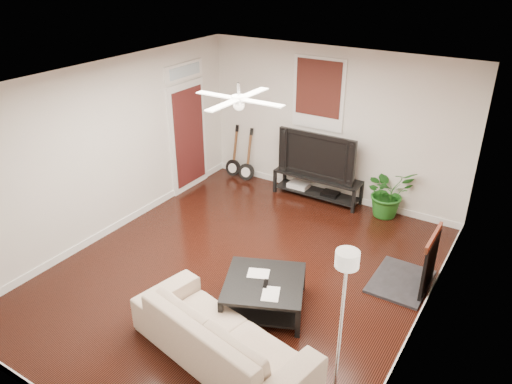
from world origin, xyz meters
TOP-DOWN VIEW (x-y plane):
  - room at (0.00, 0.00)m, footprint 5.01×6.01m
  - brick_accent at (2.49, 1.00)m, footprint 0.02×2.20m
  - fireplace at (2.20, 1.00)m, footprint 0.80×1.10m
  - window_back at (-0.30, 2.97)m, footprint 1.00×0.06m
  - door_left at (-2.46, 1.90)m, footprint 0.08×1.00m
  - tv_stand at (-0.13, 2.78)m, footprint 1.67×0.45m
  - tv at (-0.13, 2.80)m, footprint 1.50×0.20m
  - coffee_table at (0.69, -0.50)m, footprint 1.33×1.33m
  - sofa at (0.74, -1.50)m, footprint 2.42×1.32m
  - floor_lamp at (2.09, -1.40)m, footprint 0.36×0.36m
  - potted_plant at (1.21, 2.82)m, footprint 1.08×1.08m
  - guitar_left at (-2.04, 2.75)m, footprint 0.34×0.24m
  - guitar_right at (-1.69, 2.72)m, footprint 0.36×0.28m
  - ceiling_fan at (0.00, 0.00)m, footprint 1.24×1.24m

SIDE VIEW (x-z plane):
  - coffee_table at x=0.69m, z-range 0.00..0.42m
  - tv_stand at x=-0.13m, z-range 0.00..0.47m
  - sofa at x=0.74m, z-range 0.00..0.67m
  - potted_plant at x=1.21m, z-range 0.00..0.91m
  - fireplace at x=2.20m, z-range 0.00..0.92m
  - guitar_left at x=-2.04m, z-range 0.00..1.09m
  - guitar_right at x=-1.69m, z-range 0.00..1.09m
  - tv at x=-0.13m, z-range 0.47..1.33m
  - floor_lamp at x=2.09m, z-range 0.00..1.87m
  - door_left at x=-2.46m, z-range 0.00..2.50m
  - room at x=0.00m, z-range 0.00..2.80m
  - brick_accent at x=2.49m, z-range 0.00..2.80m
  - window_back at x=-0.30m, z-range 1.30..2.60m
  - ceiling_fan at x=0.00m, z-range 2.44..2.76m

